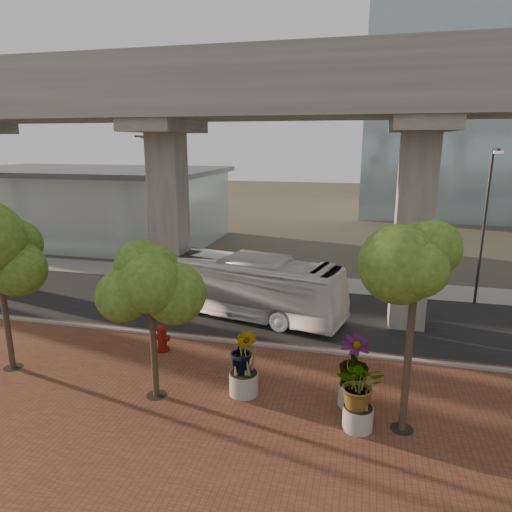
# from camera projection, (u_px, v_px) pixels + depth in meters

# --- Properties ---
(ground) EXTENTS (160.00, 160.00, 0.00)m
(ground) POSITION_uv_depth(u_px,v_px,m) (274.00, 329.00, 21.45)
(ground) COLOR #3E392D
(ground) RESTS_ON ground
(brick_plaza) EXTENTS (70.00, 13.00, 0.06)m
(brick_plaza) POSITION_uv_depth(u_px,v_px,m) (222.00, 430.00, 13.91)
(brick_plaza) COLOR brown
(brick_plaza) RESTS_ON ground
(asphalt_road) EXTENTS (90.00, 8.00, 0.04)m
(asphalt_road) POSITION_uv_depth(u_px,v_px,m) (282.00, 314.00, 23.33)
(asphalt_road) COLOR black
(asphalt_road) RESTS_ON ground
(curb_strip) EXTENTS (70.00, 0.25, 0.16)m
(curb_strip) POSITION_uv_depth(u_px,v_px,m) (265.00, 345.00, 19.55)
(curb_strip) COLOR gray
(curb_strip) RESTS_ON ground
(far_sidewalk) EXTENTS (90.00, 3.00, 0.06)m
(far_sidewalk) POSITION_uv_depth(u_px,v_px,m) (298.00, 282.00, 28.51)
(far_sidewalk) COLOR gray
(far_sidewalk) RESTS_ON ground
(transit_viaduct) EXTENTS (72.00, 5.60, 12.40)m
(transit_viaduct) POSITION_uv_depth(u_px,v_px,m) (284.00, 169.00, 21.55)
(transit_viaduct) COLOR #99968B
(transit_viaduct) RESTS_ON ground
(station_pavilion) EXTENTS (23.00, 13.00, 6.30)m
(station_pavilion) POSITION_uv_depth(u_px,v_px,m) (90.00, 204.00, 40.35)
(station_pavilion) COLOR #A8BDC0
(station_pavilion) RESTS_ON ground
(transit_bus) EXTENTS (11.38, 5.15, 3.09)m
(transit_bus) POSITION_uv_depth(u_px,v_px,m) (236.00, 285.00, 23.01)
(transit_bus) COLOR white
(transit_bus) RESTS_ON ground
(fire_hydrant) EXTENTS (0.62, 0.56, 1.24)m
(fire_hydrant) POSITION_uv_depth(u_px,v_px,m) (162.00, 337.00, 18.97)
(fire_hydrant) COLOR maroon
(fire_hydrant) RESTS_ON ground
(planter_front) EXTENTS (2.05, 2.05, 2.25)m
(planter_front) POSITION_uv_depth(u_px,v_px,m) (360.00, 388.00, 13.62)
(planter_front) COLOR #A09A90
(planter_front) RESTS_ON ground
(planter_right) EXTENTS (2.28, 2.28, 2.43)m
(planter_right) POSITION_uv_depth(u_px,v_px,m) (354.00, 364.00, 14.82)
(planter_right) COLOR gray
(planter_right) RESTS_ON ground
(planter_left) EXTENTS (2.23, 2.23, 2.46)m
(planter_left) POSITION_uv_depth(u_px,v_px,m) (244.00, 354.00, 15.50)
(planter_left) COLOR gray
(planter_left) RESTS_ON ground
(street_tree_near_west) EXTENTS (3.19, 3.19, 5.47)m
(street_tree_near_west) POSITION_uv_depth(u_px,v_px,m) (150.00, 285.00, 14.78)
(street_tree_near_west) COLOR #4D3C2C
(street_tree_near_west) RESTS_ON ground
(street_tree_near_east) EXTENTS (3.43, 3.43, 6.81)m
(street_tree_near_east) POSITION_uv_depth(u_px,v_px,m) (416.00, 264.00, 12.62)
(street_tree_near_east) COLOR #4D3C2C
(street_tree_near_east) RESTS_ON ground
(streetlamp_west) EXTENTS (0.44, 1.29, 8.90)m
(streetlamp_west) POSITION_uv_depth(u_px,v_px,m) (147.00, 195.00, 29.43)
(streetlamp_west) COLOR #2D2D32
(streetlamp_west) RESTS_ON ground
(streetlamp_east) EXTENTS (0.41, 1.19, 8.21)m
(streetlamp_east) POSITION_uv_depth(u_px,v_px,m) (486.00, 217.00, 23.40)
(streetlamp_east) COLOR #2B2B30
(streetlamp_east) RESTS_ON ground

